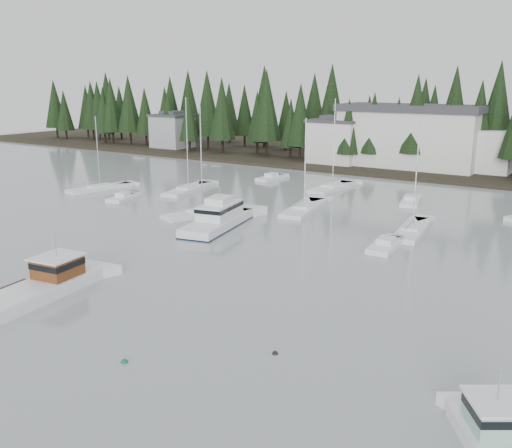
% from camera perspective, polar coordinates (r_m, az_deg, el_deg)
% --- Properties ---
extents(ground, '(260.00, 260.00, 0.00)m').
position_cam_1_polar(ground, '(37.05, -22.40, -11.94)').
color(ground, gray).
rests_on(ground, ground).
extents(far_shore_land, '(240.00, 54.00, 1.00)m').
position_cam_1_polar(far_shore_land, '(119.37, 19.54, 5.91)').
color(far_shore_land, black).
rests_on(far_shore_land, ground).
extents(conifer_treeline, '(200.00, 22.00, 20.00)m').
position_cam_1_polar(conifer_treeline, '(108.83, 18.09, 5.29)').
color(conifer_treeline, black).
rests_on(conifer_treeline, ground).
extents(house_west, '(9.54, 7.42, 8.75)m').
position_cam_1_polar(house_west, '(107.98, 7.95, 8.28)').
color(house_west, silver).
rests_on(house_west, ground).
extents(house_far_west, '(8.48, 7.42, 8.25)m').
position_cam_1_polar(house_far_west, '(133.11, -8.38, 9.27)').
color(house_far_west, '#999EA0').
rests_on(house_far_west, ground).
extents(harbor_inn, '(29.50, 11.50, 10.90)m').
position_cam_1_polar(harbor_inn, '(105.48, 16.23, 8.33)').
color(harbor_inn, silver).
rests_on(harbor_inn, ground).
extents(lobster_boat_brown, '(6.04, 10.46, 4.99)m').
position_cam_1_polar(lobster_boat_brown, '(45.90, -20.54, -5.91)').
color(lobster_boat_brown, white).
rests_on(lobster_boat_brown, ground).
extents(cabin_cruiser_center, '(6.00, 12.34, 5.09)m').
position_cam_1_polar(cabin_cruiser_center, '(62.28, -3.79, 0.38)').
color(cabin_cruiser_center, white).
rests_on(cabin_cruiser_center, ground).
extents(sailboat_1, '(3.77, 10.68, 12.07)m').
position_cam_1_polar(sailboat_1, '(62.57, 15.36, -0.71)').
color(sailboat_1, white).
rests_on(sailboat_1, ground).
extents(sailboat_3, '(3.21, 10.40, 13.61)m').
position_cam_1_polar(sailboat_3, '(84.81, 7.65, 3.53)').
color(sailboat_3, white).
rests_on(sailboat_3, ground).
extents(sailboat_4, '(4.28, 10.15, 11.12)m').
position_cam_1_polar(sailboat_4, '(86.59, -15.32, 3.37)').
color(sailboat_4, white).
rests_on(sailboat_4, ground).
extents(sailboat_6, '(4.69, 11.28, 13.81)m').
position_cam_1_polar(sailboat_6, '(83.31, -6.77, 3.37)').
color(sailboat_6, white).
rests_on(sailboat_6, ground).
extents(sailboat_8, '(5.76, 10.44, 13.25)m').
position_cam_1_polar(sailboat_8, '(68.25, -5.37, 0.98)').
color(sailboat_8, white).
rests_on(sailboat_8, ground).
extents(sailboat_9, '(4.79, 11.33, 11.77)m').
position_cam_1_polar(sailboat_9, '(70.73, 4.84, 1.45)').
color(sailboat_9, white).
rests_on(sailboat_9, ground).
extents(runabout_0, '(3.25, 5.40, 1.42)m').
position_cam_1_polar(runabout_0, '(78.54, -13.16, 2.47)').
color(runabout_0, white).
rests_on(runabout_0, ground).
extents(runabout_1, '(2.65, 6.15, 1.42)m').
position_cam_1_polar(runabout_1, '(56.00, 12.84, -2.22)').
color(runabout_1, white).
rests_on(runabout_1, ground).
extents(runabout_3, '(2.49, 6.27, 1.42)m').
position_cam_1_polar(runabout_3, '(92.35, 1.56, 4.58)').
color(runabout_3, white).
rests_on(runabout_3, ground).
extents(runabout_4, '(3.69, 6.92, 1.42)m').
position_cam_1_polar(runabout_4, '(77.12, 15.19, 2.14)').
color(runabout_4, white).
rests_on(runabout_4, ground).
extents(mooring_buoy_green, '(0.42, 0.42, 0.42)m').
position_cam_1_polar(mooring_buoy_green, '(34.31, -13.03, -13.34)').
color(mooring_buoy_green, '#145933').
rests_on(mooring_buoy_green, ground).
extents(mooring_buoy_dark, '(0.36, 0.36, 0.36)m').
position_cam_1_polar(mooring_buoy_dark, '(34.41, 1.92, -12.86)').
color(mooring_buoy_dark, black).
rests_on(mooring_buoy_dark, ground).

